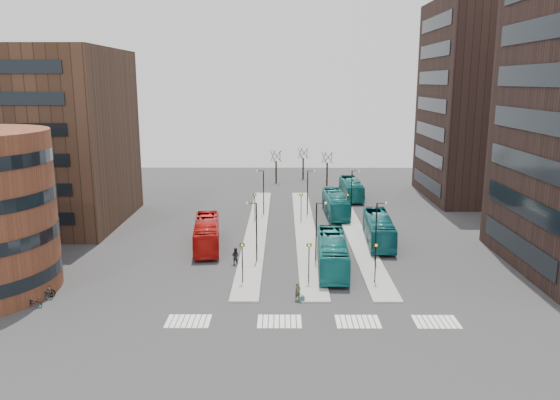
{
  "coord_description": "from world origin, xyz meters",
  "views": [
    {
      "loc": [
        -0.73,
        -34.82,
        18.0
      ],
      "look_at": [
        -1.08,
        24.73,
        5.0
      ],
      "focal_mm": 35.0,
      "sensor_mm": 36.0,
      "label": 1
    }
  ],
  "objects_px": {
    "teal_bus_d": "(351,189)",
    "traveller": "(298,292)",
    "teal_bus_b": "(335,204)",
    "teal_bus_c": "(379,229)",
    "commuter_a": "(235,256)",
    "bicycle_mid": "(44,292)",
    "bicycle_near": "(34,303)",
    "suitcase": "(302,299)",
    "commuter_b": "(333,273)",
    "commuter_c": "(332,266)",
    "red_bus": "(207,234)",
    "teal_bus_a": "(332,253)",
    "bicycle_far": "(42,295)"
  },
  "relations": [
    {
      "from": "suitcase",
      "to": "commuter_c",
      "type": "bearing_deg",
      "value": 55.53
    },
    {
      "from": "commuter_b",
      "to": "bicycle_far",
      "type": "relative_size",
      "value": 0.88
    },
    {
      "from": "suitcase",
      "to": "commuter_b",
      "type": "xyz_separation_m",
      "value": [
        3.05,
        4.83,
        0.54
      ]
    },
    {
      "from": "teal_bus_b",
      "to": "bicycle_near",
      "type": "bearing_deg",
      "value": -132.96
    },
    {
      "from": "teal_bus_b",
      "to": "commuter_a",
      "type": "relative_size",
      "value": 6.4
    },
    {
      "from": "red_bus",
      "to": "traveller",
      "type": "xyz_separation_m",
      "value": [
        9.65,
        -14.98,
        -0.77
      ]
    },
    {
      "from": "teal_bus_d",
      "to": "bicycle_near",
      "type": "height_order",
      "value": "teal_bus_d"
    },
    {
      "from": "teal_bus_c",
      "to": "commuter_c",
      "type": "relative_size",
      "value": 7.65
    },
    {
      "from": "commuter_b",
      "to": "teal_bus_b",
      "type": "bearing_deg",
      "value": -3.51
    },
    {
      "from": "suitcase",
      "to": "teal_bus_c",
      "type": "xyz_separation_m",
      "value": [
        9.28,
        17.1,
        1.32
      ]
    },
    {
      "from": "teal_bus_b",
      "to": "teal_bus_c",
      "type": "relative_size",
      "value": 0.97
    },
    {
      "from": "teal_bus_c",
      "to": "teal_bus_d",
      "type": "bearing_deg",
      "value": 93.96
    },
    {
      "from": "bicycle_near",
      "to": "bicycle_mid",
      "type": "distance_m",
      "value": 2.04
    },
    {
      "from": "commuter_a",
      "to": "bicycle_near",
      "type": "bearing_deg",
      "value": 54.48
    },
    {
      "from": "red_bus",
      "to": "bicycle_near",
      "type": "relative_size",
      "value": 7.28
    },
    {
      "from": "red_bus",
      "to": "teal_bus_c",
      "type": "height_order",
      "value": "teal_bus_c"
    },
    {
      "from": "teal_bus_c",
      "to": "teal_bus_a",
      "type": "bearing_deg",
      "value": -120.62
    },
    {
      "from": "teal_bus_b",
      "to": "teal_bus_d",
      "type": "distance_m",
      "value": 11.74
    },
    {
      "from": "bicycle_mid",
      "to": "suitcase",
      "type": "bearing_deg",
      "value": -101.59
    },
    {
      "from": "traveller",
      "to": "red_bus",
      "type": "bearing_deg",
      "value": 91.16
    },
    {
      "from": "suitcase",
      "to": "bicycle_far",
      "type": "height_order",
      "value": "bicycle_far"
    },
    {
      "from": "commuter_b",
      "to": "bicycle_near",
      "type": "relative_size",
      "value": 1.06
    },
    {
      "from": "suitcase",
      "to": "bicycle_mid",
      "type": "relative_size",
      "value": 0.3
    },
    {
      "from": "teal_bus_d",
      "to": "traveller",
      "type": "height_order",
      "value": "teal_bus_d"
    },
    {
      "from": "commuter_b",
      "to": "red_bus",
      "type": "bearing_deg",
      "value": 53.53
    },
    {
      "from": "teal_bus_c",
      "to": "bicycle_near",
      "type": "relative_size",
      "value": 7.47
    },
    {
      "from": "traveller",
      "to": "commuter_c",
      "type": "distance_m",
      "value": 7.41
    },
    {
      "from": "teal_bus_d",
      "to": "bicycle_far",
      "type": "bearing_deg",
      "value": -128.31
    },
    {
      "from": "teal_bus_b",
      "to": "commuter_a",
      "type": "xyz_separation_m",
      "value": [
        -11.95,
        -20.64,
        -0.68
      ]
    },
    {
      "from": "red_bus",
      "to": "commuter_c",
      "type": "relative_size",
      "value": 7.45
    },
    {
      "from": "teal_bus_c",
      "to": "bicycle_near",
      "type": "bearing_deg",
      "value": -145.89
    },
    {
      "from": "commuter_c",
      "to": "teal_bus_c",
      "type": "bearing_deg",
      "value": 171.71
    },
    {
      "from": "suitcase",
      "to": "teal_bus_a",
      "type": "distance_m",
      "value": 8.93
    },
    {
      "from": "commuter_a",
      "to": "bicycle_mid",
      "type": "bearing_deg",
      "value": 49.07
    },
    {
      "from": "red_bus",
      "to": "teal_bus_b",
      "type": "distance_m",
      "value": 21.51
    },
    {
      "from": "red_bus",
      "to": "commuter_a",
      "type": "relative_size",
      "value": 6.43
    },
    {
      "from": "teal_bus_d",
      "to": "bicycle_mid",
      "type": "distance_m",
      "value": 50.99
    },
    {
      "from": "teal_bus_d",
      "to": "bicycle_near",
      "type": "relative_size",
      "value": 7.06
    },
    {
      "from": "teal_bus_d",
      "to": "bicycle_far",
      "type": "distance_m",
      "value": 51.44
    },
    {
      "from": "teal_bus_d",
      "to": "commuter_c",
      "type": "bearing_deg",
      "value": -101.2
    },
    {
      "from": "teal_bus_c",
      "to": "commuter_a",
      "type": "relative_size",
      "value": 6.6
    },
    {
      "from": "teal_bus_a",
      "to": "commuter_a",
      "type": "bearing_deg",
      "value": 175.02
    },
    {
      "from": "teal_bus_c",
      "to": "bicycle_mid",
      "type": "xyz_separation_m",
      "value": [
        -31.1,
        -16.3,
        -1.05
      ]
    },
    {
      "from": "teal_bus_b",
      "to": "bicycle_mid",
      "type": "distance_m",
      "value": 40.16
    },
    {
      "from": "teal_bus_b",
      "to": "commuter_b",
      "type": "distance_m",
      "value": 25.42
    },
    {
      "from": "traveller",
      "to": "commuter_a",
      "type": "distance_m",
      "value": 10.96
    },
    {
      "from": "commuter_c",
      "to": "bicycle_near",
      "type": "relative_size",
      "value": 0.98
    },
    {
      "from": "traveller",
      "to": "bicycle_near",
      "type": "xyz_separation_m",
      "value": [
        -21.5,
        -1.55,
        -0.38
      ]
    },
    {
      "from": "teal_bus_a",
      "to": "bicycle_far",
      "type": "xyz_separation_m",
      "value": [
        -25.06,
        -7.97,
        -1.12
      ]
    },
    {
      "from": "teal_bus_a",
      "to": "teal_bus_c",
      "type": "distance_m",
      "value": 10.75
    }
  ]
}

